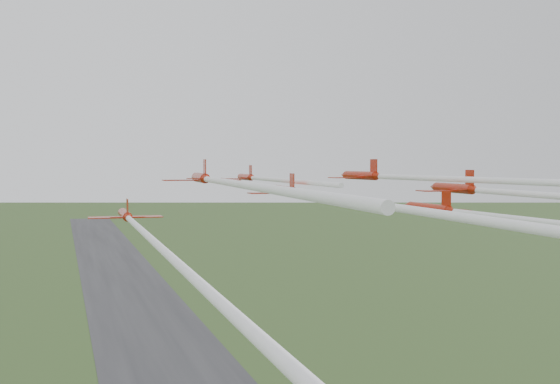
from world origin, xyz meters
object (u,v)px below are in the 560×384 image
object	(u,v)px
jet_row3_left	(143,231)
jet_row3_mid	(335,198)
jet_row2_right	(411,177)
jet_row3_right	(495,191)
jet_row4_right	(509,218)
jet_lead	(263,179)
jet_row2_left	(222,181)

from	to	relation	value
jet_row3_left	jet_row3_mid	size ratio (longest dim) A/B	0.97
jet_row3_left	jet_row2_right	bearing A→B (deg)	27.65
jet_row2_right	jet_row3_right	bearing A→B (deg)	-46.24
jet_row2_right	jet_row3_left	size ratio (longest dim) A/B	0.84
jet_row3_left	jet_row3_right	distance (m)	41.52
jet_row3_mid	jet_row3_right	bearing A→B (deg)	22.19
jet_row3_mid	jet_row4_right	xyz separation A→B (m)	(12.49, -8.81, -1.43)
jet_row3_left	jet_row4_right	distance (m)	30.99
jet_row3_mid	jet_row2_right	bearing A→B (deg)	46.33
jet_row3_right	jet_row2_right	bearing A→B (deg)	140.36
jet_row3_left	jet_row3_right	bearing A→B (deg)	14.92
jet_lead	jet_row2_left	xyz separation A→B (m)	(-11.65, -25.19, 0.30)
jet_row2_left	jet_row2_right	world-z (taller)	jet_row2_right
jet_row3_right	jet_row2_left	bearing A→B (deg)	178.96
jet_row3_left	jet_row4_right	world-z (taller)	jet_row4_right
jet_row2_left	jet_row4_right	distance (m)	28.55
jet_lead	jet_row4_right	xyz separation A→B (m)	(9.16, -44.52, -2.52)
jet_lead	jet_row3_right	bearing A→B (deg)	-53.80
jet_lead	jet_row3_mid	size ratio (longest dim) A/B	0.71
jet_row3_mid	jet_row3_right	distance (m)	23.60
jet_lead	jet_row3_mid	distance (m)	35.88
jet_row3_mid	jet_row2_left	bearing A→B (deg)	131.64
jet_row4_right	jet_row3_mid	bearing A→B (deg)	143.69
jet_row3_right	jet_row4_right	size ratio (longest dim) A/B	0.92
jet_row3_left	jet_row2_left	bearing A→B (deg)	54.61
jet_lead	jet_row3_right	xyz separation A→B (m)	(19.00, -28.06, -0.98)
jet_row2_right	jet_row3_right	distance (m)	9.78
jet_lead	jet_row3_left	distance (m)	43.85
jet_row2_right	jet_row4_right	xyz separation A→B (m)	(-2.88, -23.17, -3.02)
jet_row2_left	jet_row4_right	xyz separation A→B (m)	(20.82, -19.33, -2.82)
jet_row2_left	jet_row3_left	xyz separation A→B (m)	(-9.52, -13.06, -3.69)
jet_row3_left	jet_row3_mid	distance (m)	18.17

